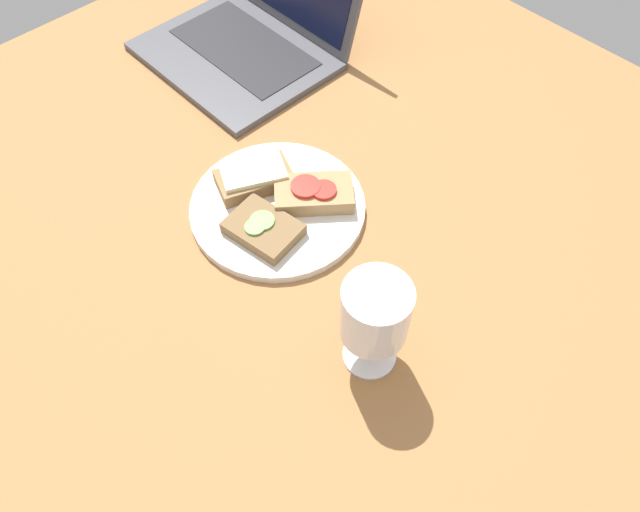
# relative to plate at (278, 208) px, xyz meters

# --- Properties ---
(wooden_table) EXTENTS (1.40, 1.40, 0.03)m
(wooden_table) POSITION_rel_plate_xyz_m (0.05, -0.01, -0.02)
(wooden_table) COLOR #9E6B3D
(wooden_table) RESTS_ON ground
(plate) EXTENTS (0.26, 0.26, 0.01)m
(plate) POSITION_rel_plate_xyz_m (0.00, 0.00, 0.00)
(plate) COLOR silver
(plate) RESTS_ON wooden_table
(sandwich_with_cheese) EXTENTS (0.10, 0.12, 0.03)m
(sandwich_with_cheese) POSITION_rel_plate_xyz_m (-0.05, 0.00, 0.02)
(sandwich_with_cheese) COLOR #937047
(sandwich_with_cheese) RESTS_ON plate
(sandwich_with_cucumber) EXTENTS (0.11, 0.09, 0.02)m
(sandwich_with_cucumber) POSITION_rel_plate_xyz_m (0.02, -0.05, 0.02)
(sandwich_with_cucumber) COLOR brown
(sandwich_with_cucumber) RESTS_ON plate
(sandwich_with_tomato) EXTENTS (0.12, 0.13, 0.03)m
(sandwich_with_tomato) POSITION_rel_plate_xyz_m (0.03, 0.05, 0.02)
(sandwich_with_tomato) COLOR #A88456
(sandwich_with_tomato) RESTS_ON plate
(wine_glass) EXTENTS (0.08, 0.08, 0.15)m
(wine_glass) POSITION_rel_plate_xyz_m (0.26, -0.07, 0.09)
(wine_glass) COLOR white
(wine_glass) RESTS_ON wooden_table
(laptop) EXTENTS (0.32, 0.31, 0.21)m
(laptop) POSITION_rel_plate_xyz_m (-0.32, 0.23, 0.04)
(laptop) COLOR #4C4C51
(laptop) RESTS_ON wooden_table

